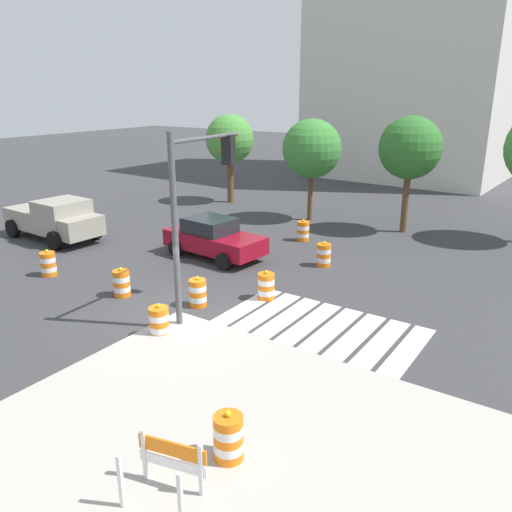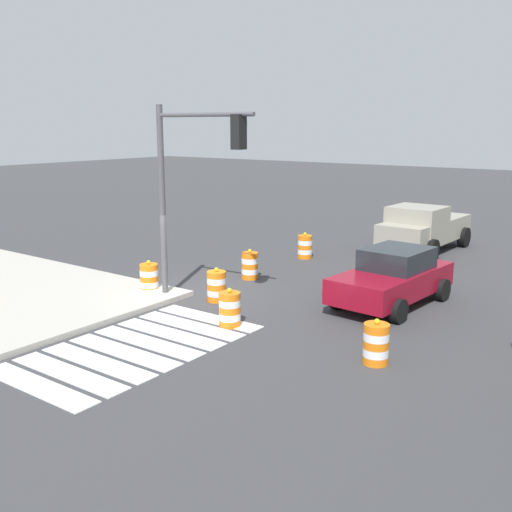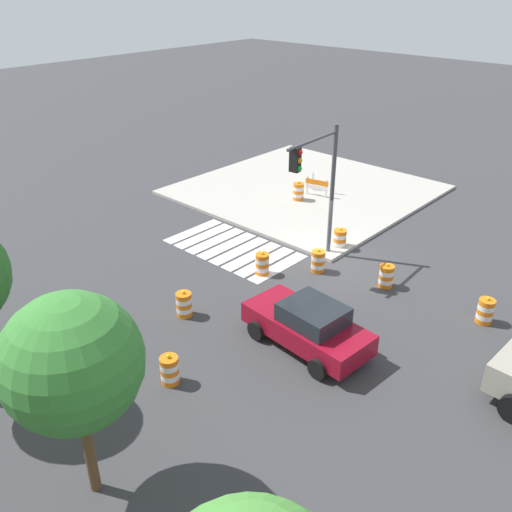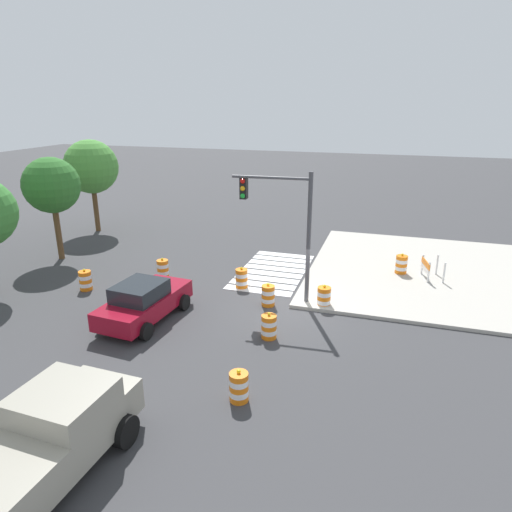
{
  "view_description": "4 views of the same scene",
  "coord_description": "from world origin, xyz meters",
  "px_view_note": "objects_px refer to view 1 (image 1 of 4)",
  "views": [
    {
      "loc": [
        10.14,
        -10.71,
        6.73
      ],
      "look_at": [
        0.71,
        3.25,
        1.19
      ],
      "focal_mm": 36.09,
      "sensor_mm": 36.0,
      "label": 1
    },
    {
      "loc": [
        12.88,
        11.78,
        5.07
      ],
      "look_at": [
        -0.26,
        2.16,
        1.47
      ],
      "focal_mm": 41.64,
      "sensor_mm": 36.0,
      "label": 2
    },
    {
      "loc": [
        -11.32,
        17.11,
        10.94
      ],
      "look_at": [
        1.45,
        3.09,
        1.02
      ],
      "focal_mm": 38.5,
      "sensor_mm": 36.0,
      "label": 3
    },
    {
      "loc": [
        -17.01,
        -3.8,
        8.29
      ],
      "look_at": [
        1.1,
        1.8,
        1.78
      ],
      "focal_mm": 32.0,
      "sensor_mm": 36.0,
      "label": 4
    }
  ],
  "objects_px": {
    "traffic_barrel_crosswalk_end": "(122,283)",
    "traffic_light_pole": "(198,190)",
    "traffic_barrel_opposite_curb": "(198,293)",
    "construction_barricade": "(168,464)",
    "street_tree_streetside_far": "(312,149)",
    "sports_car": "(213,238)",
    "street_tree_streetside_mid": "(410,148)",
    "traffic_barrel_far_curb": "(266,286)",
    "pickup_truck": "(56,219)",
    "traffic_barrel_lane_center": "(324,255)",
    "traffic_barrel_on_sidewalk": "(228,437)",
    "traffic_barrel_near_corner": "(159,322)",
    "traffic_barrel_median_far": "(303,231)",
    "traffic_barrel_median_near": "(48,264)",
    "street_tree_streetside_near": "(230,140)"
  },
  "relations": [
    {
      "from": "traffic_barrel_opposite_curb",
      "to": "traffic_light_pole",
      "type": "xyz_separation_m",
      "value": [
        0.5,
        -0.39,
        3.46
      ]
    },
    {
      "from": "traffic_barrel_crosswalk_end",
      "to": "traffic_light_pole",
      "type": "relative_size",
      "value": 0.19
    },
    {
      "from": "traffic_light_pole",
      "to": "street_tree_streetside_mid",
      "type": "relative_size",
      "value": 1.0
    },
    {
      "from": "traffic_barrel_crosswalk_end",
      "to": "traffic_barrel_lane_center",
      "type": "bearing_deg",
      "value": 57.2
    },
    {
      "from": "traffic_barrel_opposite_curb",
      "to": "construction_barricade",
      "type": "height_order",
      "value": "construction_barricade"
    },
    {
      "from": "sports_car",
      "to": "traffic_barrel_far_curb",
      "type": "bearing_deg",
      "value": -31.16
    },
    {
      "from": "traffic_barrel_crosswalk_end",
      "to": "traffic_barrel_opposite_curb",
      "type": "xyz_separation_m",
      "value": [
        2.68,
        0.79,
        0.0
      ]
    },
    {
      "from": "traffic_barrel_opposite_curb",
      "to": "traffic_barrel_on_sidewalk",
      "type": "height_order",
      "value": "traffic_barrel_on_sidewalk"
    },
    {
      "from": "sports_car",
      "to": "traffic_barrel_lane_center",
      "type": "bearing_deg",
      "value": 19.24
    },
    {
      "from": "traffic_barrel_far_curb",
      "to": "street_tree_streetside_far",
      "type": "bearing_deg",
      "value": 110.91
    },
    {
      "from": "traffic_barrel_median_far",
      "to": "street_tree_streetside_mid",
      "type": "distance_m",
      "value": 6.35
    },
    {
      "from": "sports_car",
      "to": "traffic_barrel_far_curb",
      "type": "distance_m",
      "value": 5.01
    },
    {
      "from": "pickup_truck",
      "to": "traffic_barrel_lane_center",
      "type": "distance_m",
      "value": 12.46
    },
    {
      "from": "pickup_truck",
      "to": "street_tree_streetside_far",
      "type": "relative_size",
      "value": 1.0
    },
    {
      "from": "street_tree_streetside_near",
      "to": "street_tree_streetside_far",
      "type": "distance_m",
      "value": 6.29
    },
    {
      "from": "traffic_barrel_far_curb",
      "to": "traffic_barrel_on_sidewalk",
      "type": "bearing_deg",
      "value": -62.02
    },
    {
      "from": "traffic_barrel_crosswalk_end",
      "to": "traffic_barrel_median_far",
      "type": "distance_m",
      "value": 9.42
    },
    {
      "from": "traffic_light_pole",
      "to": "sports_car",
      "type": "bearing_deg",
      "value": 124.89
    },
    {
      "from": "traffic_barrel_opposite_curb",
      "to": "construction_barricade",
      "type": "bearing_deg",
      "value": -53.26
    },
    {
      "from": "traffic_barrel_on_sidewalk",
      "to": "traffic_barrel_opposite_curb",
      "type": "bearing_deg",
      "value": 134.52
    },
    {
      "from": "traffic_barrel_far_curb",
      "to": "street_tree_streetside_far",
      "type": "relative_size",
      "value": 0.19
    },
    {
      "from": "construction_barricade",
      "to": "street_tree_streetside_far",
      "type": "height_order",
      "value": "street_tree_streetside_far"
    },
    {
      "from": "traffic_barrel_near_corner",
      "to": "street_tree_streetside_mid",
      "type": "relative_size",
      "value": 0.18
    },
    {
      "from": "traffic_barrel_opposite_curb",
      "to": "traffic_barrel_on_sidewalk",
      "type": "relative_size",
      "value": 1.0
    },
    {
      "from": "traffic_barrel_near_corner",
      "to": "street_tree_streetside_near",
      "type": "relative_size",
      "value": 0.19
    },
    {
      "from": "traffic_barrel_near_corner",
      "to": "traffic_barrel_crosswalk_end",
      "type": "xyz_separation_m",
      "value": [
        -3.19,
        1.5,
        0.0
      ]
    },
    {
      "from": "construction_barricade",
      "to": "traffic_barrel_far_curb",
      "type": "bearing_deg",
      "value": 112.34
    },
    {
      "from": "sports_car",
      "to": "street_tree_streetside_mid",
      "type": "relative_size",
      "value": 0.8
    },
    {
      "from": "traffic_barrel_median_far",
      "to": "sports_car",
      "type": "bearing_deg",
      "value": -114.7
    },
    {
      "from": "construction_barricade",
      "to": "traffic_light_pole",
      "type": "height_order",
      "value": "traffic_light_pole"
    },
    {
      "from": "street_tree_streetside_near",
      "to": "street_tree_streetside_far",
      "type": "height_order",
      "value": "street_tree_streetside_near"
    },
    {
      "from": "traffic_barrel_on_sidewalk",
      "to": "street_tree_streetside_mid",
      "type": "distance_m",
      "value": 18.39
    },
    {
      "from": "pickup_truck",
      "to": "traffic_barrel_lane_center",
      "type": "height_order",
      "value": "pickup_truck"
    },
    {
      "from": "street_tree_streetside_near",
      "to": "traffic_barrel_median_far",
      "type": "bearing_deg",
      "value": -31.98
    },
    {
      "from": "traffic_barrel_far_curb",
      "to": "traffic_barrel_lane_center",
      "type": "xyz_separation_m",
      "value": [
        0.05,
        4.09,
        0.0
      ]
    },
    {
      "from": "traffic_barrel_on_sidewalk",
      "to": "traffic_barrel_median_near",
      "type": "bearing_deg",
      "value": 159.48
    },
    {
      "from": "pickup_truck",
      "to": "traffic_barrel_lane_center",
      "type": "relative_size",
      "value": 5.13
    },
    {
      "from": "traffic_barrel_crosswalk_end",
      "to": "traffic_light_pole",
      "type": "distance_m",
      "value": 4.71
    },
    {
      "from": "traffic_barrel_lane_center",
      "to": "street_tree_streetside_near",
      "type": "bearing_deg",
      "value": 143.59
    },
    {
      "from": "traffic_barrel_on_sidewalk",
      "to": "street_tree_streetside_far",
      "type": "height_order",
      "value": "street_tree_streetside_far"
    },
    {
      "from": "traffic_barrel_on_sidewalk",
      "to": "street_tree_streetside_far",
      "type": "relative_size",
      "value": 0.19
    },
    {
      "from": "traffic_barrel_on_sidewalk",
      "to": "sports_car",
      "type": "bearing_deg",
      "value": 129.77
    },
    {
      "from": "traffic_barrel_near_corner",
      "to": "traffic_barrel_median_far",
      "type": "distance_m",
      "value": 10.82
    },
    {
      "from": "street_tree_streetside_mid",
      "to": "traffic_barrel_far_curb",
      "type": "bearing_deg",
      "value": -95.11
    },
    {
      "from": "construction_barricade",
      "to": "street_tree_streetside_mid",
      "type": "height_order",
      "value": "street_tree_streetside_mid"
    },
    {
      "from": "traffic_barrel_near_corner",
      "to": "traffic_barrel_on_sidewalk",
      "type": "relative_size",
      "value": 1.0
    },
    {
      "from": "construction_barricade",
      "to": "traffic_barrel_near_corner",
      "type": "bearing_deg",
      "value": 135.65
    },
    {
      "from": "traffic_barrel_crosswalk_end",
      "to": "traffic_light_pole",
      "type": "height_order",
      "value": "traffic_light_pole"
    },
    {
      "from": "pickup_truck",
      "to": "street_tree_streetside_far",
      "type": "bearing_deg",
      "value": 51.19
    },
    {
      "from": "street_tree_streetside_far",
      "to": "traffic_barrel_crosswalk_end",
      "type": "bearing_deg",
      "value": -91.0
    }
  ]
}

